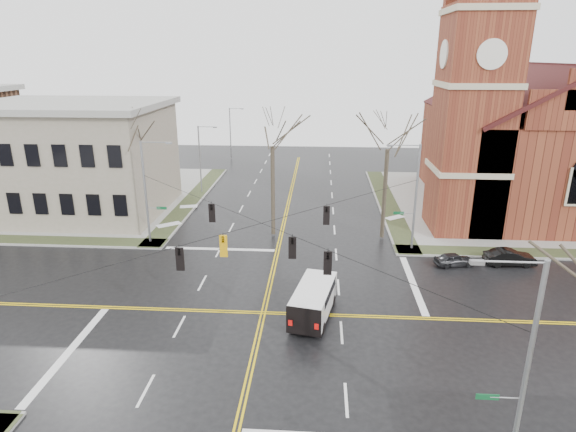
# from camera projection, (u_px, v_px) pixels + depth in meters

# --- Properties ---
(ground) EXTENTS (120.00, 120.00, 0.00)m
(ground) POSITION_uv_depth(u_px,v_px,m) (263.00, 313.00, 31.33)
(ground) COLOR black
(ground) RESTS_ON ground
(sidewalks) EXTENTS (80.00, 80.00, 0.17)m
(sidewalks) POSITION_uv_depth(u_px,v_px,m) (263.00, 312.00, 31.31)
(sidewalks) COLOR gray
(sidewalks) RESTS_ON ground
(road_markings) EXTENTS (100.00, 100.00, 0.01)m
(road_markings) POSITION_uv_depth(u_px,v_px,m) (263.00, 313.00, 31.33)
(road_markings) COLOR gold
(road_markings) RESTS_ON ground
(church) EXTENTS (24.28, 27.48, 27.50)m
(church) POSITION_uv_depth(u_px,v_px,m) (524.00, 130.00, 50.49)
(church) COLOR maroon
(church) RESTS_ON ground
(civic_building_a) EXTENTS (18.00, 14.00, 11.00)m
(civic_building_a) POSITION_uv_depth(u_px,v_px,m) (74.00, 161.00, 49.90)
(civic_building_a) COLOR gray
(civic_building_a) RESTS_ON ground
(signal_pole_ne) EXTENTS (2.75, 0.22, 9.00)m
(signal_pole_ne) POSITION_uv_depth(u_px,v_px,m) (414.00, 194.00, 39.90)
(signal_pole_ne) COLOR gray
(signal_pole_ne) RESTS_ON ground
(signal_pole_nw) EXTENTS (2.75, 0.22, 9.00)m
(signal_pole_nw) POSITION_uv_depth(u_px,v_px,m) (147.00, 190.00, 41.35)
(signal_pole_nw) COLOR gray
(signal_pole_nw) RESTS_ON ground
(signal_pole_se) EXTENTS (2.75, 0.22, 9.00)m
(signal_pole_se) POSITION_uv_depth(u_px,v_px,m) (524.00, 362.00, 18.15)
(signal_pole_se) COLOR gray
(signal_pole_se) RESTS_ON ground
(span_wires) EXTENTS (23.02, 23.02, 0.03)m
(span_wires) POSITION_uv_depth(u_px,v_px,m) (262.00, 223.00, 29.35)
(span_wires) COLOR black
(span_wires) RESTS_ON ground
(traffic_signals) EXTENTS (8.21, 8.26, 1.30)m
(traffic_signals) POSITION_uv_depth(u_px,v_px,m) (261.00, 239.00, 28.96)
(traffic_signals) COLOR black
(traffic_signals) RESTS_ON ground
(streetlight_north_a) EXTENTS (2.30, 0.20, 8.00)m
(streetlight_north_a) POSITION_uv_depth(u_px,v_px,m) (201.00, 157.00, 57.06)
(streetlight_north_a) COLOR gray
(streetlight_north_a) RESTS_ON ground
(streetlight_north_b) EXTENTS (2.30, 0.20, 8.00)m
(streetlight_north_b) POSITION_uv_depth(u_px,v_px,m) (231.00, 131.00, 75.98)
(streetlight_north_b) COLOR gray
(streetlight_north_b) RESTS_ON ground
(cargo_van) EXTENTS (3.15, 5.75, 2.07)m
(cargo_van) POSITION_uv_depth(u_px,v_px,m) (314.00, 298.00, 30.69)
(cargo_van) COLOR white
(cargo_van) RESTS_ON ground
(parked_car_a) EXTENTS (3.31, 1.89, 1.06)m
(parked_car_a) POSITION_uv_depth(u_px,v_px,m) (454.00, 259.00, 38.16)
(parked_car_a) COLOR black
(parked_car_a) RESTS_ON ground
(parked_car_b) EXTENTS (4.00, 1.60, 1.29)m
(parked_car_b) POSITION_uv_depth(u_px,v_px,m) (510.00, 257.00, 38.26)
(parked_car_b) COLOR black
(parked_car_b) RESTS_ON ground
(tree_nw_far) EXTENTS (4.00, 4.00, 12.05)m
(tree_nw_far) POSITION_uv_depth(u_px,v_px,m) (132.00, 141.00, 42.68)
(tree_nw_far) COLOR #332B21
(tree_nw_far) RESTS_ON ground
(tree_nw_near) EXTENTS (4.00, 4.00, 12.29)m
(tree_nw_near) POSITION_uv_depth(u_px,v_px,m) (272.00, 140.00, 41.92)
(tree_nw_near) COLOR #332B21
(tree_nw_near) RESTS_ON ground
(tree_ne) EXTENTS (4.00, 4.00, 12.12)m
(tree_ne) POSITION_uv_depth(u_px,v_px,m) (388.00, 143.00, 41.22)
(tree_ne) COLOR #332B21
(tree_ne) RESTS_ON ground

